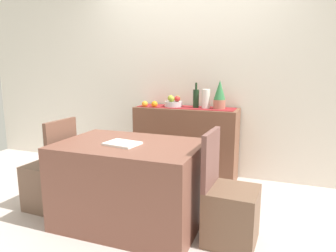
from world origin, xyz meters
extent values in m
cube|color=beige|center=(0.00, 0.00, -0.01)|extent=(6.40, 6.40, 0.02)
cube|color=silver|center=(0.00, 1.18, 1.35)|extent=(6.40, 0.06, 2.70)
cube|color=brown|center=(0.04, 0.92, 0.45)|extent=(1.26, 0.42, 0.89)
cube|color=maroon|center=(0.04, 0.92, 0.90)|extent=(1.18, 0.32, 0.01)
cylinder|color=silver|center=(-0.12, 0.92, 0.93)|extent=(0.22, 0.22, 0.06)
sphere|color=#919F32|center=(-0.16, 0.92, 1.00)|extent=(0.08, 0.08, 0.08)
sphere|color=#82AC3C|center=(-0.09, 0.97, 1.00)|extent=(0.07, 0.07, 0.07)
sphere|color=red|center=(-0.06, 0.89, 1.00)|extent=(0.07, 0.07, 0.07)
sphere|color=#98A932|center=(-0.13, 0.86, 1.00)|extent=(0.07, 0.07, 0.07)
cylinder|color=#1A321B|center=(0.16, 0.92, 1.00)|extent=(0.07, 0.07, 0.22)
cylinder|color=#1A321B|center=(0.16, 0.92, 1.16)|extent=(0.03, 0.03, 0.08)
cylinder|color=silver|center=(0.28, 0.92, 1.01)|extent=(0.10, 0.10, 0.23)
cylinder|color=#AC6955|center=(0.45, 0.92, 0.95)|extent=(0.14, 0.14, 0.11)
cone|color=#31743F|center=(0.45, 0.92, 1.12)|extent=(0.14, 0.14, 0.23)
sphere|color=orange|center=(-0.33, 0.81, 0.93)|extent=(0.08, 0.08, 0.08)
sphere|color=orange|center=(-0.46, 0.79, 0.93)|extent=(0.08, 0.08, 0.08)
cube|color=brown|center=(-0.08, -0.36, 0.37)|extent=(1.23, 0.82, 0.74)
cube|color=white|center=(-0.11, -0.42, 0.75)|extent=(0.31, 0.25, 0.02)
cube|color=brown|center=(-0.97, -0.36, 0.23)|extent=(0.42, 0.42, 0.45)
cube|color=brown|center=(-0.79, -0.37, 0.68)|extent=(0.06, 0.40, 0.45)
cube|color=brown|center=(0.82, -0.36, 0.23)|extent=(0.42, 0.42, 0.45)
cube|color=brown|center=(0.64, -0.35, 0.68)|extent=(0.06, 0.40, 0.45)
camera|label=1|loc=(1.14, -2.67, 1.40)|focal=33.08mm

